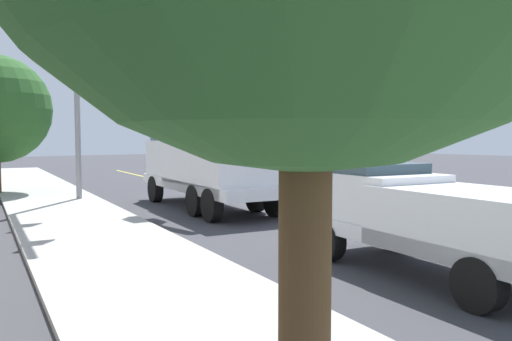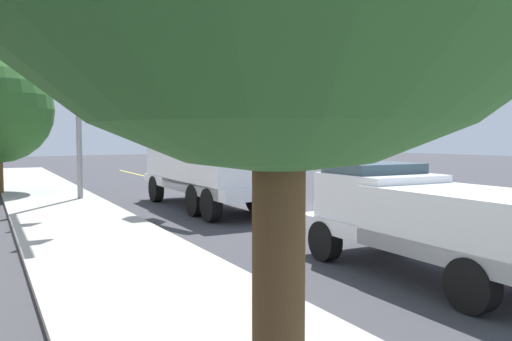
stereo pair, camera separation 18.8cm
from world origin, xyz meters
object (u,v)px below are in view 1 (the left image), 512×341
object	(u,v)px
passing_minivan	(227,168)
traffic_cone_mid_rear	(217,186)
traffic_signal_mast	(86,56)
traffic_cone_mid_front	(333,210)
service_pickup_truck	(431,217)
utility_bucket_truck	(207,164)

from	to	relation	value
passing_minivan	traffic_cone_mid_rear	xyz separation A→B (m)	(-3.72, 3.00, -0.55)
traffic_cone_mid_rear	traffic_signal_mast	distance (m)	7.79
passing_minivan	traffic_cone_mid_front	size ratio (longest dim) A/B	6.64
traffic_cone_mid_front	traffic_cone_mid_rear	distance (m)	8.24
passing_minivan	traffic_cone_mid_front	xyz separation A→B (m)	(-11.89, 4.06, -0.60)
traffic_signal_mast	traffic_cone_mid_front	bearing A→B (deg)	-148.87
service_pickup_truck	traffic_cone_mid_front	bearing A→B (deg)	-28.68
passing_minivan	traffic_cone_mid_front	bearing A→B (deg)	161.15
service_pickup_truck	traffic_cone_mid_rear	distance (m)	14.19
service_pickup_truck	traffic_signal_mast	bearing A→B (deg)	7.77
traffic_cone_mid_rear	traffic_signal_mast	bearing A→B (deg)	92.35
traffic_cone_mid_front	traffic_signal_mast	distance (m)	10.62
traffic_signal_mast	service_pickup_truck	bearing A→B (deg)	-172.23
utility_bucket_truck	passing_minivan	world-z (taller)	utility_bucket_truck
traffic_cone_mid_rear	utility_bucket_truck	bearing A→B (deg)	141.87
utility_bucket_truck	traffic_cone_mid_front	distance (m)	5.37
traffic_cone_mid_front	traffic_cone_mid_rear	bearing A→B (deg)	-7.35
service_pickup_truck	traffic_signal_mast	world-z (taller)	traffic_signal_mast
utility_bucket_truck	passing_minivan	xyz separation A→B (m)	(6.85, -5.47, -0.65)
service_pickup_truck	traffic_cone_mid_front	xyz separation A→B (m)	(5.43, -2.97, -0.75)
utility_bucket_truck	traffic_cone_mid_front	size ratio (longest dim) A/B	11.21
traffic_cone_mid_front	traffic_signal_mast	world-z (taller)	traffic_signal_mast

